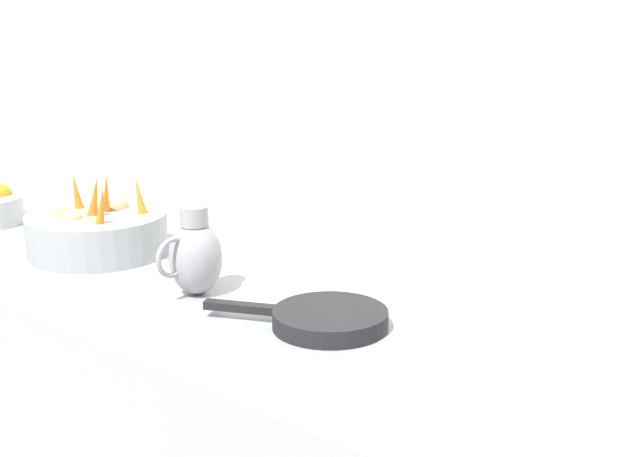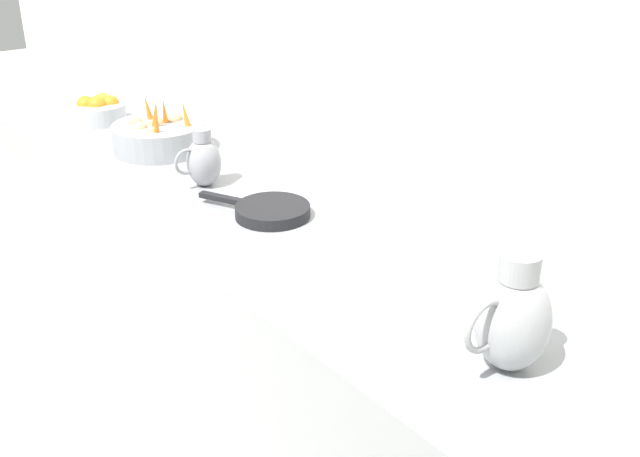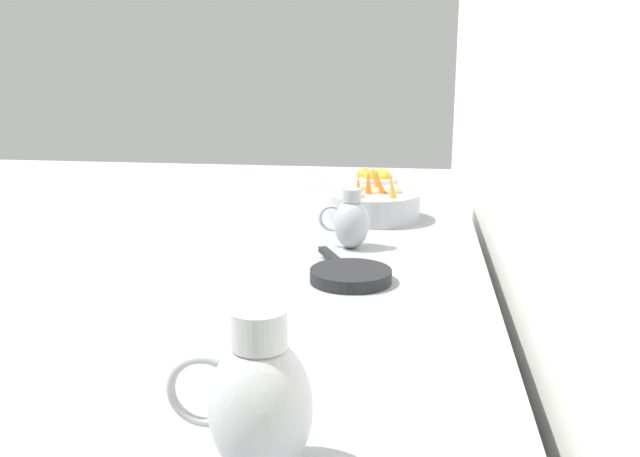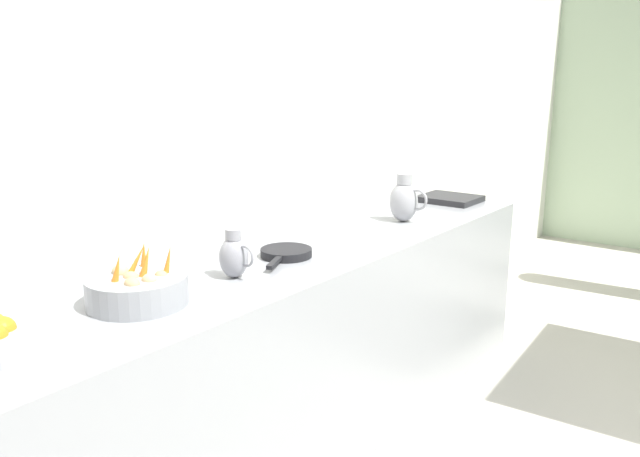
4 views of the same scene
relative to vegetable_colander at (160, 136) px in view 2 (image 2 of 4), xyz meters
The scene contains 7 objects.
tile_wall_left 1.54m from the vegetable_colander, 108.91° to the left, with size 0.10×8.42×3.00m, color white.
prep_counter 1.00m from the vegetable_colander, 90.49° to the left, with size 0.70×3.20×0.91m, color gray.
vegetable_colander is the anchor object (origin of this frame).
orange_bowl 0.48m from the vegetable_colander, 86.11° to the right, with size 0.22×0.22×0.11m.
metal_pitcher_tall 1.64m from the vegetable_colander, 87.79° to the left, with size 0.21×0.15×0.25m.
metal_pitcher_short 0.41m from the vegetable_colander, 83.33° to the left, with size 0.16×0.11×0.19m.
skillet_on_counter 0.74m from the vegetable_colander, 88.69° to the left, with size 0.23×0.34×0.03m.
Camera 2 is at (-0.37, 1.57, 1.78)m, focal length 41.45 mm.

